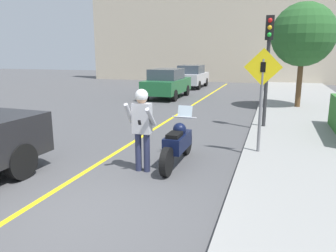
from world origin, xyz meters
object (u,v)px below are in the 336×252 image
object	(u,v)px
motorcycle	(178,143)
crossing_sign	(262,91)
person_biker	(142,121)
parked_car_silver	(192,76)
traffic_light	(268,51)
parked_car_green	(167,83)
street_tree	(303,35)

from	to	relation	value
motorcycle	crossing_sign	distance (m)	2.44
person_biker	parked_car_silver	size ratio (longest dim) A/B	0.44
traffic_light	parked_car_green	xyz separation A→B (m)	(-5.69, 6.78, -1.79)
traffic_light	crossing_sign	bearing A→B (deg)	-90.41
street_tree	traffic_light	bearing A→B (deg)	-105.56
person_biker	traffic_light	distance (m)	5.73
street_tree	parked_car_silver	size ratio (longest dim) A/B	1.10
street_tree	parked_car_green	world-z (taller)	street_tree
parked_car_silver	motorcycle	bearing A→B (deg)	-77.08
person_biker	crossing_sign	xyz separation A→B (m)	(2.38, 1.89, 0.53)
motorcycle	person_biker	bearing A→B (deg)	-130.44
parked_car_silver	parked_car_green	bearing A→B (deg)	-89.70
crossing_sign	person_biker	bearing A→B (deg)	-141.52
motorcycle	person_biker	distance (m)	1.12
person_biker	parked_car_green	bearing A→B (deg)	105.61
crossing_sign	parked_car_silver	distance (m)	16.91
motorcycle	street_tree	xyz separation A→B (m)	(3.14, 9.07, 2.85)
crossing_sign	traffic_light	size ratio (longest dim) A/B	0.71
parked_car_silver	crossing_sign	bearing A→B (deg)	-70.28
motorcycle	traffic_light	world-z (taller)	traffic_light
motorcycle	parked_car_silver	distance (m)	17.53
person_biker	parked_car_green	size ratio (longest dim) A/B	0.44
crossing_sign	parked_car_green	distance (m)	11.40
motorcycle	parked_car_green	xyz separation A→B (m)	(-3.89, 11.05, 0.35)
parked_car_green	parked_car_silver	world-z (taller)	same
motorcycle	traffic_light	distance (m)	5.10
parked_car_green	parked_car_silver	distance (m)	6.04
street_tree	person_biker	bearing A→B (deg)	-110.94
person_biker	parked_car_silver	bearing A→B (deg)	100.56
traffic_light	parked_car_green	distance (m)	9.03
street_tree	parked_car_silver	bearing A→B (deg)	131.37
crossing_sign	traffic_light	bearing A→B (deg)	89.59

